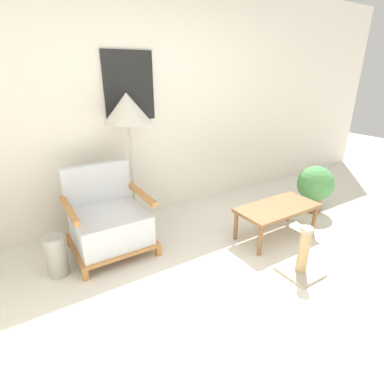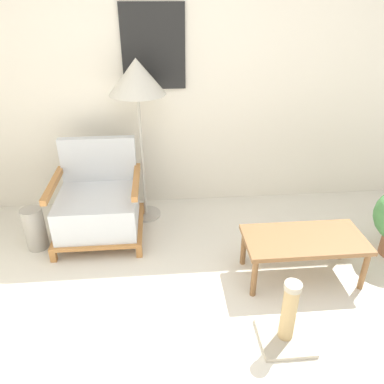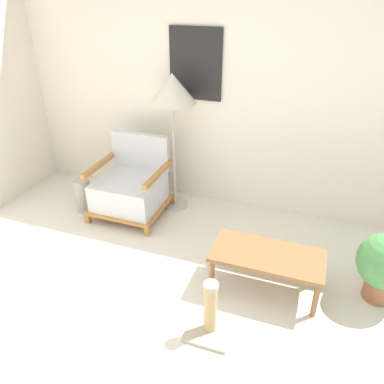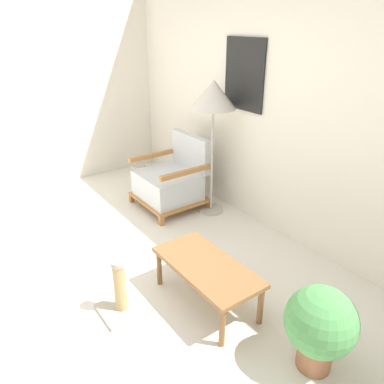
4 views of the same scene
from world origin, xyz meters
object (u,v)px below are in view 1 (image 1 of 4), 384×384
(coffee_table, at_px, (277,210))
(potted_plant, at_px, (315,186))
(vase, at_px, (56,256))
(floor_lamp, at_px, (127,113))
(scratching_post, at_px, (302,259))
(armchair, at_px, (109,222))

(coffee_table, height_order, potted_plant, potted_plant)
(coffee_table, height_order, vase, vase)
(floor_lamp, bearing_deg, scratching_post, -60.14)
(scratching_post, bearing_deg, floor_lamp, 119.86)
(vase, bearing_deg, scratching_post, -32.01)
(armchair, height_order, vase, armchair)
(coffee_table, bearing_deg, vase, 165.32)
(vase, distance_m, potted_plant, 3.07)
(vase, bearing_deg, armchair, 15.27)
(floor_lamp, bearing_deg, potted_plant, -21.09)
(coffee_table, xyz_separation_m, scratching_post, (-0.30, -0.59, -0.17))
(potted_plant, bearing_deg, coffee_table, -167.53)
(armchair, height_order, scratching_post, armchair)
(potted_plant, bearing_deg, vase, 173.14)
(armchair, xyz_separation_m, scratching_post, (1.32, -1.30, -0.17))
(armchair, height_order, floor_lamp, floor_lamp)
(potted_plant, xyz_separation_m, scratching_post, (-1.19, -0.79, -0.20))
(potted_plant, bearing_deg, scratching_post, -146.40)
(floor_lamp, relative_size, vase, 3.94)
(scratching_post, bearing_deg, armchair, 135.32)
(armchair, xyz_separation_m, vase, (-0.53, -0.15, -0.12))
(armchair, xyz_separation_m, floor_lamp, (0.40, 0.30, 1.00))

